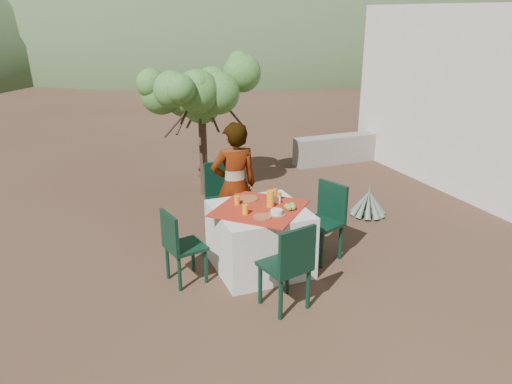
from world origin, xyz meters
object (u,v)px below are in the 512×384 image
Objects in this scene: person at (234,186)px; table at (259,238)px; shrub_tree at (204,99)px; juice_pitcher at (270,199)px; chair_near at (289,264)px; chair_left at (179,244)px; guesthouse at (501,92)px; chair_right at (326,217)px; agave at (368,204)px; chair_far at (224,195)px.

table is at bearing 97.55° from person.
juice_pitcher is at bearing -90.72° from shrub_tree.
shrub_tree reaches higher than table.
chair_near is 1.30m from chair_left.
table is 0.31× the size of guesthouse.
chair_near is at bearing -93.48° from table.
chair_right reaches higher than chair_left.
chair_left is 3.20m from agave.
shrub_tree is at bearing 173.24° from chair_right.
table is at bearing -88.90° from chair_far.
chair_right is 1.59m from agave.
chair_far is 1.74× the size of agave.
table is 0.80× the size of person.
shrub_tree is at bearing 86.54° from table.
person is 2.89× the size of agave.
juice_pitcher is at bearing -82.28° from chair_far.
juice_pitcher reaches higher than table.
shrub_tree reaches higher than chair_far.
chair_near is at bearing -147.90° from chair_left.
shrub_tree reaches higher than agave.
juice_pitcher is at bearing -112.69° from chair_right.
chair_near is 1.29m from chair_right.
table is 1.38× the size of chair_near.
chair_near reaches higher than agave.
shrub_tree is at bearing -106.23° from chair_near.
table is 5.92m from guesthouse.
guesthouse is at bearing -165.12° from person.
juice_pitcher is at bearing -1.96° from table.
shrub_tree is 0.48× the size of guesthouse.
chair_left is 1.81m from chair_right.
chair_near reaches higher than chair_left.
chair_far is 1.96m from shrub_tree.
guesthouse is at bearing -9.29° from shrub_tree.
person is at bearing -148.92° from chair_right.
chair_left is at bearing -163.75° from agave.
chair_near is 2.85m from agave.
chair_right reaches higher than agave.
person reaches higher than chair_near.
person is at bearing -174.88° from agave.
shrub_tree is 10.30× the size of juice_pitcher.
shrub_tree is at bearing 170.71° from guesthouse.
agave is at bearing -163.29° from guesthouse.
guesthouse is (4.64, 1.94, 0.98)m from chair_right.
juice_pitcher is (-1.97, -0.89, 0.67)m from agave.
juice_pitcher is (1.09, -0.00, 0.38)m from chair_left.
chair_left is 4.43× the size of juice_pitcher.
person reaches higher than chair_left.
chair_near is 1.00× the size of chair_right.
person is (0.89, 0.70, 0.34)m from chair_left.
chair_far is at bearing 173.64° from agave.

